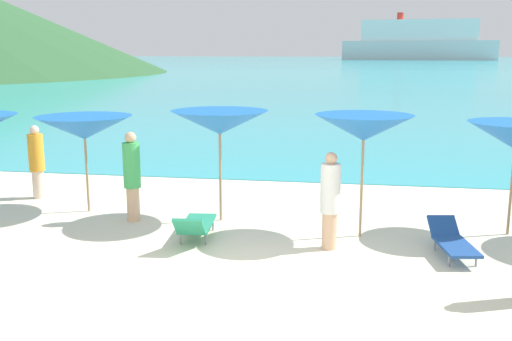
{
  "coord_description": "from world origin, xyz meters",
  "views": [
    {
      "loc": [
        1.42,
        -8.14,
        3.43
      ],
      "look_at": [
        -0.4,
        2.68,
        1.2
      ],
      "focal_mm": 40.9,
      "sensor_mm": 36.0,
      "label": 1
    }
  ],
  "objects_px": {
    "beachgoer_0": "(330,199)",
    "beachgoer_4": "(132,174)",
    "umbrella_3": "(220,123)",
    "beachgoer_2": "(37,160)",
    "umbrella_4": "(364,128)",
    "umbrella_2": "(84,128)",
    "lounge_chair_4": "(452,241)",
    "lounge_chair_0": "(195,225)",
    "cruise_ship": "(418,42)"
  },
  "relations": [
    {
      "from": "beachgoer_0",
      "to": "beachgoer_4",
      "type": "xyz_separation_m",
      "value": [
        -4.07,
        1.09,
        0.07
      ]
    },
    {
      "from": "beachgoer_4",
      "to": "umbrella_3",
      "type": "bearing_deg",
      "value": -55.78
    },
    {
      "from": "beachgoer_2",
      "to": "umbrella_4",
      "type": "bearing_deg",
      "value": 154.5
    },
    {
      "from": "beachgoer_4",
      "to": "umbrella_2",
      "type": "bearing_deg",
      "value": 90.05
    },
    {
      "from": "umbrella_3",
      "to": "lounge_chair_4",
      "type": "bearing_deg",
      "value": -17.87
    },
    {
      "from": "lounge_chair_0",
      "to": "lounge_chair_4",
      "type": "bearing_deg",
      "value": 174.17
    },
    {
      "from": "umbrella_2",
      "to": "beachgoer_0",
      "type": "height_order",
      "value": "umbrella_2"
    },
    {
      "from": "beachgoer_2",
      "to": "lounge_chair_4",
      "type": "bearing_deg",
      "value": 151.75
    },
    {
      "from": "beachgoer_2",
      "to": "beachgoer_0",
      "type": "bearing_deg",
      "value": 147.41
    },
    {
      "from": "lounge_chair_0",
      "to": "umbrella_3",
      "type": "bearing_deg",
      "value": -102.16
    },
    {
      "from": "lounge_chair_4",
      "to": "cruise_ship",
      "type": "xyz_separation_m",
      "value": [
        24.6,
        254.91,
        7.3
      ]
    },
    {
      "from": "beachgoer_0",
      "to": "umbrella_2",
      "type": "bearing_deg",
      "value": -154.17
    },
    {
      "from": "umbrella_4",
      "to": "umbrella_2",
      "type": "bearing_deg",
      "value": 172.18
    },
    {
      "from": "beachgoer_0",
      "to": "beachgoer_4",
      "type": "relative_size",
      "value": 0.94
    },
    {
      "from": "beachgoer_4",
      "to": "lounge_chair_4",
      "type": "bearing_deg",
      "value": -76.42
    },
    {
      "from": "umbrella_4",
      "to": "beachgoer_0",
      "type": "xyz_separation_m",
      "value": [
        -0.55,
        -0.82,
        -1.15
      ]
    },
    {
      "from": "umbrella_2",
      "to": "beachgoer_2",
      "type": "distance_m",
      "value": 2.15
    },
    {
      "from": "beachgoer_2",
      "to": "beachgoer_4",
      "type": "relative_size",
      "value": 0.94
    },
    {
      "from": "umbrella_2",
      "to": "umbrella_4",
      "type": "bearing_deg",
      "value": -7.82
    },
    {
      "from": "beachgoer_4",
      "to": "cruise_ship",
      "type": "bearing_deg",
      "value": 16.62
    },
    {
      "from": "beachgoer_0",
      "to": "cruise_ship",
      "type": "bearing_deg",
      "value": 126.86
    },
    {
      "from": "umbrella_2",
      "to": "umbrella_3",
      "type": "height_order",
      "value": "umbrella_3"
    },
    {
      "from": "lounge_chair_4",
      "to": "beachgoer_0",
      "type": "height_order",
      "value": "beachgoer_0"
    },
    {
      "from": "lounge_chair_4",
      "to": "beachgoer_0",
      "type": "relative_size",
      "value": 0.89
    },
    {
      "from": "beachgoer_2",
      "to": "cruise_ship",
      "type": "height_order",
      "value": "cruise_ship"
    },
    {
      "from": "umbrella_4",
      "to": "lounge_chair_0",
      "type": "relative_size",
      "value": 1.34
    },
    {
      "from": "lounge_chair_0",
      "to": "cruise_ship",
      "type": "bearing_deg",
      "value": -101.97
    },
    {
      "from": "beachgoer_2",
      "to": "beachgoer_4",
      "type": "height_order",
      "value": "beachgoer_4"
    },
    {
      "from": "umbrella_2",
      "to": "beachgoer_2",
      "type": "xyz_separation_m",
      "value": [
        -1.71,
        0.92,
        -0.92
      ]
    },
    {
      "from": "beachgoer_0",
      "to": "cruise_ship",
      "type": "height_order",
      "value": "cruise_ship"
    },
    {
      "from": "beachgoer_4",
      "to": "cruise_ship",
      "type": "distance_m",
      "value": 255.77
    },
    {
      "from": "umbrella_3",
      "to": "beachgoer_2",
      "type": "height_order",
      "value": "umbrella_3"
    },
    {
      "from": "umbrella_3",
      "to": "lounge_chair_0",
      "type": "relative_size",
      "value": 1.32
    },
    {
      "from": "umbrella_4",
      "to": "beachgoer_4",
      "type": "distance_m",
      "value": 4.76
    },
    {
      "from": "umbrella_2",
      "to": "cruise_ship",
      "type": "distance_m",
      "value": 255.36
    },
    {
      "from": "beachgoer_0",
      "to": "umbrella_3",
      "type": "bearing_deg",
      "value": -168.86
    },
    {
      "from": "umbrella_4",
      "to": "cruise_ship",
      "type": "xyz_separation_m",
      "value": [
        26.15,
        254.09,
        5.49
      ]
    },
    {
      "from": "umbrella_4",
      "to": "beachgoer_2",
      "type": "height_order",
      "value": "umbrella_4"
    },
    {
      "from": "umbrella_3",
      "to": "umbrella_4",
      "type": "bearing_deg",
      "value": -11.87
    },
    {
      "from": "umbrella_3",
      "to": "umbrella_4",
      "type": "distance_m",
      "value": 2.91
    },
    {
      "from": "umbrella_3",
      "to": "beachgoer_0",
      "type": "xyz_separation_m",
      "value": [
        2.3,
        -1.42,
        -1.12
      ]
    },
    {
      "from": "lounge_chair_0",
      "to": "beachgoer_0",
      "type": "height_order",
      "value": "beachgoer_0"
    },
    {
      "from": "lounge_chair_0",
      "to": "lounge_chair_4",
      "type": "distance_m",
      "value": 4.56
    },
    {
      "from": "beachgoer_2",
      "to": "umbrella_3",
      "type": "bearing_deg",
      "value": 153.92
    },
    {
      "from": "beachgoer_0",
      "to": "beachgoer_2",
      "type": "distance_m",
      "value": 7.48
    },
    {
      "from": "umbrella_4",
      "to": "beachgoer_0",
      "type": "relative_size",
      "value": 1.33
    },
    {
      "from": "cruise_ship",
      "to": "beachgoer_2",
      "type": "bearing_deg",
      "value": -90.5
    },
    {
      "from": "cruise_ship",
      "to": "umbrella_2",
      "type": "bearing_deg",
      "value": -90.1
    },
    {
      "from": "beachgoer_2",
      "to": "umbrella_2",
      "type": "bearing_deg",
      "value": 139.01
    },
    {
      "from": "umbrella_2",
      "to": "lounge_chair_4",
      "type": "height_order",
      "value": "umbrella_2"
    }
  ]
}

